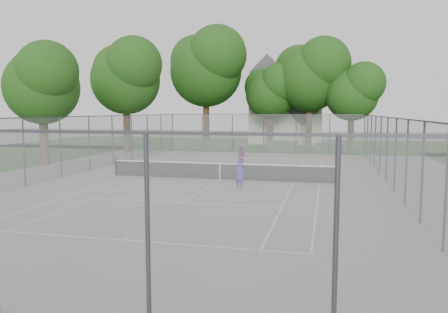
% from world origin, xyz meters
% --- Properties ---
extents(ground, '(120.00, 120.00, 0.00)m').
position_xyz_m(ground, '(0.00, 0.00, 0.00)').
color(ground, slate).
rests_on(ground, ground).
extents(grass_far, '(60.00, 20.00, 0.00)m').
position_xyz_m(grass_far, '(0.00, 26.00, 0.00)').
color(grass_far, '#1D4614').
rests_on(grass_far, ground).
extents(court_markings, '(11.03, 23.83, 0.01)m').
position_xyz_m(court_markings, '(0.00, 0.00, 0.01)').
color(court_markings, silver).
rests_on(court_markings, ground).
extents(tennis_net, '(12.87, 0.10, 1.10)m').
position_xyz_m(tennis_net, '(0.00, 0.00, 0.51)').
color(tennis_net, black).
rests_on(tennis_net, ground).
extents(perimeter_fence, '(18.08, 34.08, 3.52)m').
position_xyz_m(perimeter_fence, '(0.00, 0.00, 1.81)').
color(perimeter_fence, '#38383D').
rests_on(perimeter_fence, ground).
extents(tree_far_left, '(8.83, 8.06, 12.69)m').
position_xyz_m(tree_far_left, '(-6.91, 22.02, 8.72)').
color(tree_far_left, '#3A2515').
rests_on(tree_far_left, ground).
extents(tree_far_midleft, '(6.14, 5.61, 8.83)m').
position_xyz_m(tree_far_midleft, '(-0.14, 23.30, 6.06)').
color(tree_far_midleft, '#3A2515').
rests_on(tree_far_midleft, ground).
extents(tree_far_midright, '(7.84, 7.16, 11.27)m').
position_xyz_m(tree_far_midright, '(3.99, 22.81, 7.74)').
color(tree_far_midright, '#3A2515').
rests_on(tree_far_midright, ground).
extents(tree_far_right, '(5.94, 5.42, 8.53)m').
position_xyz_m(tree_far_right, '(8.12, 21.33, 5.86)').
color(tree_far_right, '#3A2515').
rests_on(tree_far_right, ground).
extents(tree_side_back, '(7.29, 6.66, 10.48)m').
position_xyz_m(tree_side_back, '(-12.30, 13.86, 7.20)').
color(tree_side_back, '#3A2515').
rests_on(tree_side_back, ground).
extents(tree_side_front, '(6.00, 5.48, 8.63)m').
position_xyz_m(tree_side_front, '(-13.86, 3.76, 5.92)').
color(tree_side_front, '#3A2515').
rests_on(tree_side_front, ground).
extents(hedge_left, '(3.75, 1.12, 0.94)m').
position_xyz_m(hedge_left, '(-5.06, 18.54, 0.47)').
color(hedge_left, '#204C18').
rests_on(hedge_left, ground).
extents(hedge_mid, '(3.08, 0.88, 0.97)m').
position_xyz_m(hedge_mid, '(1.62, 18.23, 0.48)').
color(hedge_mid, '#204C18').
rests_on(hedge_mid, ground).
extents(hedge_right, '(2.65, 0.97, 0.80)m').
position_xyz_m(hedge_right, '(5.95, 18.68, 0.40)').
color(hedge_right, '#204C18').
rests_on(hedge_right, ground).
extents(house, '(8.19, 6.34, 10.19)m').
position_xyz_m(house, '(1.04, 28.94, 4.10)').
color(house, silver).
rests_on(house, ground).
extents(girl_player, '(0.58, 0.47, 1.38)m').
position_xyz_m(girl_player, '(1.64, -2.56, 0.69)').
color(girl_player, '#3330B7').
rests_on(girl_player, ground).
extents(woman_player, '(0.81, 0.69, 1.47)m').
position_xyz_m(woman_player, '(0.20, 5.34, 0.74)').
color(woman_player, '#802A6C').
rests_on(woman_player, ground).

